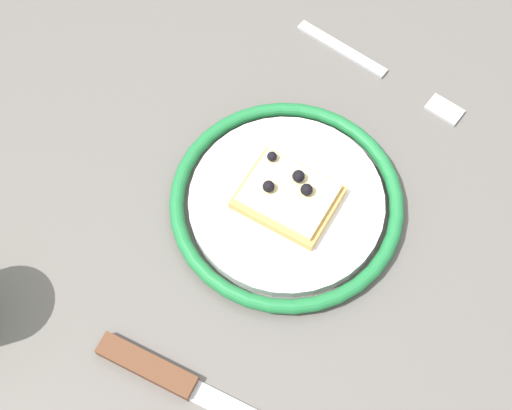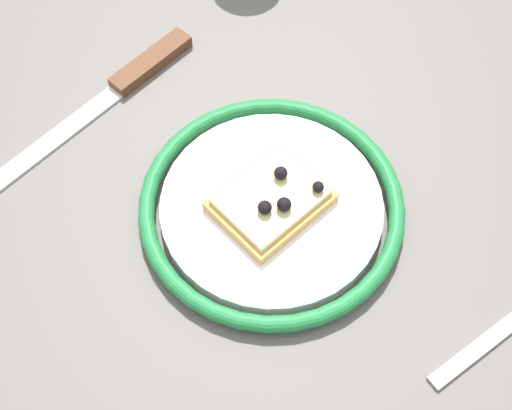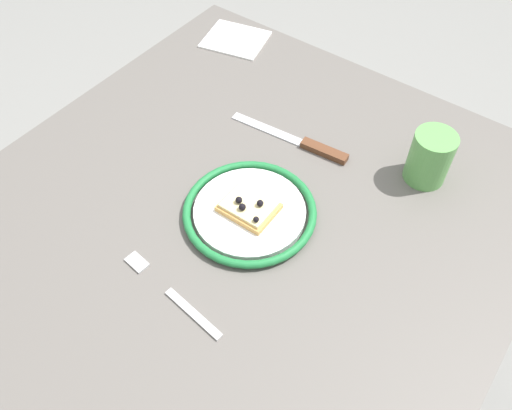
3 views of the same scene
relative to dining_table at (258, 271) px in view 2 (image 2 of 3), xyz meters
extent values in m
cube|color=#5B5651|center=(0.00, 0.00, 0.08)|extent=(0.93, 0.89, 0.03)
cylinder|color=#4C4742|center=(0.41, -0.38, -0.28)|extent=(0.05, 0.05, 0.70)
cylinder|color=white|center=(0.00, -0.02, 0.10)|extent=(0.19, 0.19, 0.01)
torus|color=#1E7238|center=(0.00, -0.02, 0.11)|extent=(0.22, 0.22, 0.01)
cube|color=tan|center=(0.00, -0.01, 0.12)|extent=(0.07, 0.09, 0.01)
cube|color=beige|center=(0.00, -0.01, 0.12)|extent=(0.06, 0.08, 0.01)
sphere|color=black|center=(-0.02, -0.05, 0.13)|extent=(0.01, 0.01, 0.01)
sphere|color=black|center=(-0.02, -0.01, 0.13)|extent=(0.01, 0.01, 0.01)
sphere|color=black|center=(-0.01, 0.00, 0.13)|extent=(0.01, 0.01, 0.01)
sphere|color=black|center=(0.01, -0.03, 0.13)|extent=(0.01, 0.01, 0.01)
cube|color=silver|center=(0.18, 0.08, 0.10)|extent=(0.03, 0.15, 0.00)
cube|color=#59331E|center=(0.20, -0.04, 0.10)|extent=(0.03, 0.09, 0.01)
cube|color=#B8B8B8|center=(-0.19, -0.06, 0.10)|extent=(0.02, 0.11, 0.00)
camera|label=1|loc=(0.26, 0.11, 0.69)|focal=48.25mm
camera|label=2|loc=(-0.20, 0.19, 0.60)|focal=48.54mm
camera|label=3|loc=(-0.42, -0.34, 0.79)|focal=36.92mm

